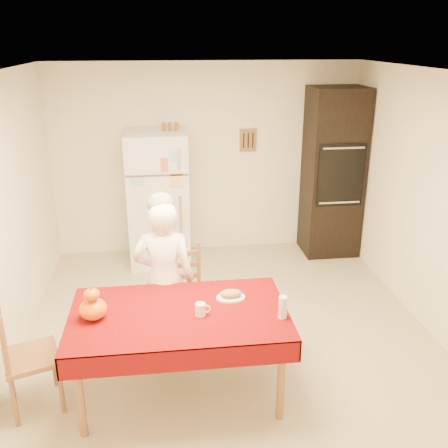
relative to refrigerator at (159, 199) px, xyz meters
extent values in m
plane|color=tan|center=(0.65, -1.88, -0.85)|extent=(4.50, 4.50, 0.00)
cube|color=white|center=(0.65, 0.37, 0.40)|extent=(4.00, 0.02, 2.50)
cube|color=white|center=(0.65, -4.13, 0.40)|extent=(4.00, 0.02, 2.50)
cube|color=white|center=(2.65, -1.88, 0.40)|extent=(0.02, 4.50, 2.50)
cube|color=white|center=(0.65, -1.88, 1.65)|extent=(4.00, 4.50, 0.02)
cube|color=brown|center=(1.20, 0.36, 0.65)|extent=(0.22, 0.02, 0.30)
cube|color=white|center=(0.00, 0.00, 0.00)|extent=(0.75, 0.70, 1.70)
cube|color=silver|center=(0.26, -0.37, 0.60)|extent=(0.03, 0.03, 0.25)
cube|color=silver|center=(0.26, -0.37, -0.15)|extent=(0.03, 0.03, 0.60)
cube|color=black|center=(2.28, 0.05, 0.25)|extent=(0.70, 0.60, 2.20)
cube|color=black|center=(2.28, -0.26, 0.30)|extent=(0.59, 0.02, 0.80)
cylinder|color=brown|center=(-0.59, -3.05, -0.50)|extent=(0.06, 0.06, 0.71)
cylinder|color=brown|center=(-0.59, -2.27, -0.50)|extent=(0.06, 0.06, 0.71)
cylinder|color=brown|center=(0.89, -3.05, -0.50)|extent=(0.06, 0.06, 0.71)
cylinder|color=brown|center=(0.89, -2.27, -0.50)|extent=(0.06, 0.06, 0.71)
cube|color=brown|center=(0.15, -2.66, -0.12)|extent=(1.60, 0.90, 0.04)
cube|color=#4F0405|center=(0.15, -2.66, -0.09)|extent=(1.70, 1.00, 0.01)
cylinder|color=brown|center=(0.05, -2.08, -0.64)|extent=(0.04, 0.04, 0.43)
cylinder|color=brown|center=(0.02, -1.74, -0.64)|extent=(0.04, 0.04, 0.43)
cylinder|color=brown|center=(0.41, -2.05, -0.64)|extent=(0.04, 0.04, 0.43)
cylinder|color=brown|center=(0.38, -1.71, -0.64)|extent=(0.04, 0.04, 0.43)
cube|color=brown|center=(0.21, -1.89, -0.40)|extent=(0.45, 0.43, 0.04)
cube|color=brown|center=(0.20, -1.72, -0.15)|extent=(0.36, 0.06, 0.50)
cylinder|color=brown|center=(-0.78, -2.78, -0.64)|extent=(0.04, 0.04, 0.43)
cylinder|color=brown|center=(-1.10, -2.89, -0.64)|extent=(0.04, 0.04, 0.43)
cylinder|color=brown|center=(-0.90, -2.44, -0.64)|extent=(0.04, 0.04, 0.43)
cylinder|color=brown|center=(-1.22, -2.55, -0.64)|extent=(0.04, 0.04, 0.43)
cube|color=brown|center=(-1.00, -2.66, -0.40)|extent=(0.52, 0.53, 0.04)
cube|color=brown|center=(-1.16, -2.72, -0.15)|extent=(0.15, 0.35, 0.50)
imported|color=white|center=(0.04, -2.08, -0.10)|extent=(0.59, 0.42, 1.51)
cylinder|color=white|center=(0.31, -2.72, -0.04)|extent=(0.08, 0.08, 0.10)
ellipsoid|color=red|center=(-0.50, -2.67, -0.01)|extent=(0.21, 0.21, 0.16)
ellipsoid|color=#E24105|center=(-0.50, -2.67, 0.12)|extent=(0.12, 0.12, 0.09)
cylinder|color=silver|center=(0.93, -2.83, 0.00)|extent=(0.07, 0.07, 0.18)
cylinder|color=white|center=(0.58, -2.50, -0.08)|extent=(0.24, 0.24, 0.02)
ellipsoid|color=#99784B|center=(0.58, -2.50, -0.04)|extent=(0.18, 0.10, 0.06)
cylinder|color=#98541B|center=(0.11, 0.05, 0.90)|extent=(0.05, 0.05, 0.10)
cylinder|color=brown|center=(0.18, 0.05, 0.90)|extent=(0.05, 0.05, 0.10)
cylinder|color=#90551A|center=(0.26, 0.05, 0.90)|extent=(0.05, 0.05, 0.10)
camera|label=1|loc=(0.08, -6.07, 1.93)|focal=40.00mm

